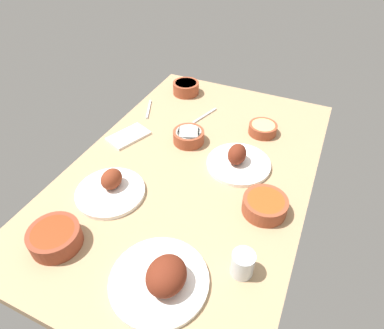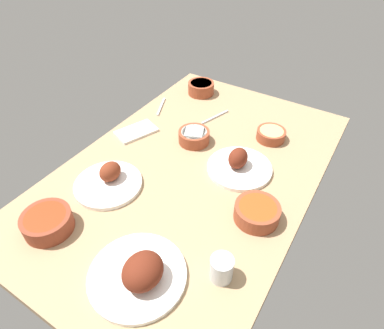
{
  "view_description": "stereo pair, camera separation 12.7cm",
  "coord_description": "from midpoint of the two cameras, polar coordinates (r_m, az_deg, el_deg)",
  "views": [
    {
      "loc": [
        87.17,
        39.4,
        90.2
      ],
      "look_at": [
        0.0,
        0.0,
        6.0
      ],
      "focal_mm": 30.57,
      "sensor_mm": 36.0,
      "label": 1
    },
    {
      "loc": [
        81.17,
        50.63,
        90.2
      ],
      "look_at": [
        0.0,
        0.0,
        6.0
      ],
      "focal_mm": 30.57,
      "sensor_mm": 36.0,
      "label": 2
    }
  ],
  "objects": [
    {
      "name": "spoon_loose",
      "position": [
        1.58,
        -0.09,
        8.44
      ],
      "size": [
        16.29,
        6.02,
        0.8
      ],
      "primitive_type": "cube",
      "rotation": [
        0.0,
        0.0,
        5.97
      ],
      "color": "silver",
      "rests_on": "dining_table"
    },
    {
      "name": "plate_near_viewer",
      "position": [
        1.23,
        -16.9,
        -4.11
      ],
      "size": [
        24.92,
        24.92,
        8.51
      ],
      "color": "white",
      "rests_on": "dining_table"
    },
    {
      "name": "fork_loose",
      "position": [
        1.65,
        -9.78,
        9.43
      ],
      "size": [
        15.11,
        7.27,
        0.8
      ],
      "primitive_type": "cube",
      "rotation": [
        0.0,
        0.0,
        0.41
      ],
      "color": "silver",
      "rests_on": "dining_table"
    },
    {
      "name": "water_tumbler",
      "position": [
        0.97,
        4.96,
        -17.07
      ],
      "size": [
        6.69,
        6.69,
        8.18
      ],
      "primitive_type": "cylinder",
      "color": "silver",
      "rests_on": "dining_table"
    },
    {
      "name": "bowl_pasta",
      "position": [
        1.48,
        9.84,
        6.12
      ],
      "size": [
        12.41,
        12.41,
        4.5
      ],
      "color": "brown",
      "rests_on": "dining_table"
    },
    {
      "name": "bowl_sauce",
      "position": [
        1.13,
        -25.88,
        -11.49
      ],
      "size": [
        15.9,
        15.9,
        6.22
      ],
      "color": "brown",
      "rests_on": "dining_table"
    },
    {
      "name": "bowl_onions",
      "position": [
        1.76,
        -3.2,
        13.2
      ],
      "size": [
        13.53,
        13.53,
        6.2
      ],
      "color": "brown",
      "rests_on": "dining_table"
    },
    {
      "name": "plate_far_side",
      "position": [
        0.96,
        -9.17,
        -19.21
      ],
      "size": [
        28.31,
        28.31,
        10.12
      ],
      "color": "white",
      "rests_on": "dining_table"
    },
    {
      "name": "bowl_soup",
      "position": [
        1.12,
        9.44,
        -7.13
      ],
      "size": [
        15.18,
        15.18,
        5.7
      ],
      "color": "brown",
      "rests_on": "dining_table"
    },
    {
      "name": "folded_napkin",
      "position": [
        1.48,
        -13.45,
        4.75
      ],
      "size": [
        20.07,
        16.04,
        1.2
      ],
      "primitive_type": "cube",
      "rotation": [
        0.0,
        0.0,
        -0.38
      ],
      "color": "white",
      "rests_on": "dining_table"
    },
    {
      "name": "plate_center_main",
      "position": [
        1.29,
        5.26,
        0.53
      ],
      "size": [
        25.29,
        25.29,
        9.47
      ],
      "color": "white",
      "rests_on": "dining_table"
    },
    {
      "name": "dining_table",
      "position": [
        1.3,
        -2.8,
        -1.45
      ],
      "size": [
        140.0,
        90.0,
        4.0
      ],
      "primitive_type": "cube",
      "color": "tan",
      "rests_on": "ground"
    },
    {
      "name": "bowl_cream",
      "position": [
        1.4,
        -3.2,
        4.86
      ],
      "size": [
        13.32,
        13.32,
        5.39
      ],
      "color": "brown",
      "rests_on": "dining_table"
    }
  ]
}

